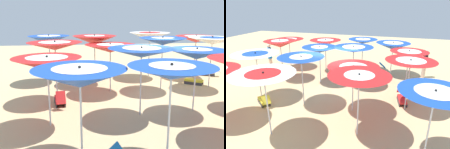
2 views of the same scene
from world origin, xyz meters
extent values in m
cube|color=#D1B57F|center=(0.00, 0.00, -0.02)|extent=(39.70, 39.70, 0.04)
cylinder|color=silver|center=(-2.85, -3.87, 0.98)|extent=(0.05, 0.05, 1.96)
cone|color=#1947B2|center=(-2.85, -3.87, 1.96)|extent=(2.16, 2.16, 0.45)
cone|color=white|center=(-2.85, -3.87, 2.06)|extent=(1.26, 1.26, 0.26)
sphere|color=black|center=(-2.85, -3.87, 2.21)|extent=(0.07, 0.07, 0.07)
cylinder|color=silver|center=(-0.83, -4.18, 1.05)|extent=(0.05, 0.05, 2.10)
cone|color=#1947B2|center=(-0.83, -4.18, 2.10)|extent=(1.98, 1.98, 0.32)
cone|color=white|center=(-0.83, -4.18, 2.18)|extent=(1.02, 1.02, 0.17)
sphere|color=black|center=(-0.83, -4.18, 2.29)|extent=(0.07, 0.07, 0.07)
cylinder|color=silver|center=(1.59, -3.36, 1.02)|extent=(0.05, 0.05, 2.04)
cone|color=red|center=(1.59, -3.36, 2.04)|extent=(2.12, 2.12, 0.33)
cone|color=white|center=(1.59, -3.36, 2.13)|extent=(1.12, 1.12, 0.17)
sphere|color=black|center=(1.59, -3.36, 2.24)|extent=(0.07, 0.07, 0.07)
cylinder|color=silver|center=(4.41, -3.35, 0.99)|extent=(0.05, 0.05, 1.98)
cone|color=red|center=(4.41, -3.35, 1.98)|extent=(2.12, 2.12, 0.31)
cone|color=white|center=(4.41, -3.35, 2.05)|extent=(1.12, 1.12, 0.16)
sphere|color=black|center=(4.41, -3.35, 2.16)|extent=(0.07, 0.07, 0.07)
cylinder|color=silver|center=(-3.79, -1.93, 0.97)|extent=(0.05, 0.05, 1.94)
cone|color=red|center=(-3.79, -1.93, 1.94)|extent=(2.04, 2.04, 0.39)
cone|color=white|center=(-3.79, -1.93, 2.02)|extent=(1.24, 1.24, 0.23)
sphere|color=black|center=(-3.79, -1.93, 2.16)|extent=(0.07, 0.07, 0.07)
cylinder|color=silver|center=(-0.83, -1.42, 1.07)|extent=(0.05, 0.05, 2.14)
cone|color=#1947B2|center=(-0.83, -1.42, 2.14)|extent=(2.22, 2.22, 0.31)
cone|color=white|center=(-0.83, -1.42, 2.21)|extent=(1.27, 1.27, 0.18)
sphere|color=black|center=(-0.83, -1.42, 2.32)|extent=(0.07, 0.07, 0.07)
cylinder|color=silver|center=(1.15, -1.25, 1.01)|extent=(0.05, 0.05, 2.02)
cone|color=#1947B2|center=(1.15, -1.25, 2.02)|extent=(2.04, 2.04, 0.34)
cone|color=white|center=(1.15, -1.25, 2.12)|extent=(1.00, 1.00, 0.17)
sphere|color=black|center=(1.15, -1.25, 2.23)|extent=(0.07, 0.07, 0.07)
cylinder|color=silver|center=(3.64, -1.08, 1.12)|extent=(0.05, 0.05, 2.24)
cone|color=red|center=(3.64, -1.08, 2.24)|extent=(1.92, 1.92, 0.41)
cone|color=white|center=(3.64, -1.08, 2.34)|extent=(1.03, 1.03, 0.22)
sphere|color=black|center=(3.64, -1.08, 2.48)|extent=(0.07, 0.07, 0.07)
cylinder|color=silver|center=(-3.77, 0.60, 1.08)|extent=(0.05, 0.05, 2.16)
cone|color=red|center=(-3.77, 0.60, 2.16)|extent=(2.13, 2.13, 0.31)
cone|color=white|center=(-3.77, 0.60, 2.23)|extent=(1.24, 1.24, 0.18)
sphere|color=black|center=(-3.77, 0.60, 2.34)|extent=(0.07, 0.07, 0.07)
cylinder|color=silver|center=(-1.51, 1.45, 0.96)|extent=(0.05, 0.05, 1.92)
cone|color=red|center=(-1.51, 1.45, 1.92)|extent=(2.21, 2.21, 0.35)
cone|color=white|center=(-1.51, 1.45, 2.01)|extent=(1.18, 1.18, 0.19)
sphere|color=black|center=(-1.51, 1.45, 2.13)|extent=(0.07, 0.07, 0.07)
cylinder|color=silver|center=(0.85, 1.55, 1.09)|extent=(0.05, 0.05, 2.18)
cone|color=#1947B2|center=(0.85, 1.55, 2.18)|extent=(2.09, 2.09, 0.33)
cone|color=white|center=(0.85, 1.55, 2.27)|extent=(1.02, 1.02, 0.16)
sphere|color=black|center=(0.85, 1.55, 2.38)|extent=(0.07, 0.07, 0.07)
cylinder|color=silver|center=(3.23, 1.61, 1.08)|extent=(0.05, 0.05, 2.17)
cone|color=white|center=(3.23, 1.61, 2.17)|extent=(2.20, 2.20, 0.33)
cone|color=#1947B2|center=(3.23, 1.61, 2.25)|extent=(1.19, 1.19, 0.18)
sphere|color=black|center=(3.23, 1.61, 2.36)|extent=(0.07, 0.07, 0.07)
cylinder|color=silver|center=(-4.32, 3.64, 1.06)|extent=(0.05, 0.05, 2.12)
cone|color=#1947B2|center=(-4.32, 3.64, 2.12)|extent=(2.04, 2.04, 0.41)
cone|color=white|center=(-4.32, 3.64, 2.21)|extent=(1.14, 1.14, 0.23)
sphere|color=black|center=(-4.32, 3.64, 2.35)|extent=(0.07, 0.07, 0.07)
cylinder|color=silver|center=(-2.08, 3.07, 1.06)|extent=(0.05, 0.05, 2.13)
cone|color=red|center=(-2.08, 3.07, 2.13)|extent=(2.14, 2.14, 0.43)
cone|color=white|center=(-2.08, 3.07, 2.25)|extent=(1.03, 1.03, 0.21)
sphere|color=black|center=(-2.08, 3.07, 2.38)|extent=(0.07, 0.07, 0.07)
cylinder|color=silver|center=(0.95, 4.04, 1.11)|extent=(0.05, 0.05, 2.21)
cone|color=white|center=(0.95, 4.04, 2.21)|extent=(2.17, 2.17, 0.38)
cone|color=red|center=(0.95, 4.04, 2.31)|extent=(1.16, 1.16, 0.21)
sphere|color=black|center=(0.95, 4.04, 2.44)|extent=(0.07, 0.07, 0.07)
cube|color=#333338|center=(2.83, 2.26, 0.07)|extent=(0.70, 0.55, 0.14)
cube|color=#333338|center=(2.61, 1.98, 0.07)|extent=(0.70, 0.55, 0.14)
cube|color=yellow|center=(2.72, 2.12, 0.19)|extent=(0.90, 0.80, 0.10)
cube|color=yellow|center=(2.29, 2.44, 0.41)|extent=(0.43, 0.44, 0.37)
cube|color=olive|center=(-1.62, -4.29, 0.07)|extent=(0.88, 0.17, 0.14)
cube|color=olive|center=(-1.57, -4.59, 0.07)|extent=(0.88, 0.17, 0.14)
cube|color=#1972B7|center=(-1.59, -4.44, 0.19)|extent=(0.92, 0.44, 0.10)
cube|color=#1972B7|center=(-2.24, -4.54, 0.42)|extent=(0.49, 0.37, 0.40)
cube|color=#333338|center=(-3.80, 0.00, 0.07)|extent=(0.18, 0.93, 0.14)
cube|color=#333338|center=(-3.47, 0.05, 0.07)|extent=(0.18, 0.93, 0.14)
cube|color=red|center=(-3.64, 0.02, 0.19)|extent=(0.47, 0.97, 0.10)
cube|color=red|center=(-3.55, -0.57, 0.44)|extent=(0.38, 0.35, 0.43)
cylinder|color=beige|center=(5.43, -2.32, 0.44)|extent=(0.24, 0.24, 0.88)
cylinder|color=#1972BF|center=(5.43, -2.32, 1.26)|extent=(0.30, 0.30, 0.77)
sphere|color=beige|center=(5.43, -2.32, 1.77)|extent=(0.24, 0.24, 0.24)
cylinder|color=beige|center=(-4.90, -4.02, 0.43)|extent=(0.24, 0.24, 0.85)
cylinder|color=black|center=(-4.90, -4.02, 1.23)|extent=(0.30, 0.30, 0.75)
sphere|color=beige|center=(-4.90, -4.02, 1.72)|extent=(0.23, 0.23, 0.23)
sphere|color=#337FE5|center=(5.51, -4.77, 0.15)|extent=(0.29, 0.29, 0.29)
camera|label=1|loc=(-2.85, -9.52, 3.35)|focal=41.27mm
camera|label=2|loc=(-3.25, 9.10, 4.59)|focal=31.55mm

